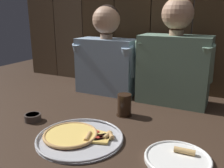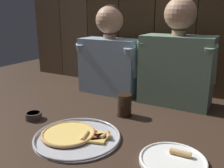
% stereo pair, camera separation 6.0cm
% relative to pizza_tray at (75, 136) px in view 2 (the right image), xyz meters
% --- Properties ---
extents(ground_plane, '(3.20, 3.20, 0.00)m').
position_rel_pizza_tray_xyz_m(ground_plane, '(0.04, 0.18, -0.01)').
color(ground_plane, '#332319').
extents(pizza_tray, '(0.38, 0.38, 0.03)m').
position_rel_pizza_tray_xyz_m(pizza_tray, '(0.00, 0.00, 0.00)').
color(pizza_tray, '#B2B2B7').
rests_on(pizza_tray, ground).
extents(dinner_plate, '(0.25, 0.25, 0.03)m').
position_rel_pizza_tray_xyz_m(dinner_plate, '(0.43, 0.03, -0.00)').
color(dinner_plate, white).
rests_on(dinner_plate, ground).
extents(drinking_glass, '(0.09, 0.09, 0.12)m').
position_rel_pizza_tray_xyz_m(drinking_glass, '(0.08, 0.33, 0.05)').
color(drinking_glass, black).
rests_on(drinking_glass, ground).
extents(dipping_bowl, '(0.08, 0.08, 0.04)m').
position_rel_pizza_tray_xyz_m(dipping_bowl, '(-0.31, 0.05, 0.01)').
color(dipping_bowl, '#3D332D').
rests_on(dipping_bowl, ground).
extents(diner_left, '(0.43, 0.20, 0.58)m').
position_rel_pizza_tray_xyz_m(diner_left, '(-0.19, 0.64, 0.26)').
color(diner_left, '#849EB7').
rests_on(diner_left, ground).
extents(diner_right, '(0.44, 0.22, 0.62)m').
position_rel_pizza_tray_xyz_m(diner_right, '(0.26, 0.64, 0.27)').
color(diner_right, slate).
rests_on(diner_right, ground).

